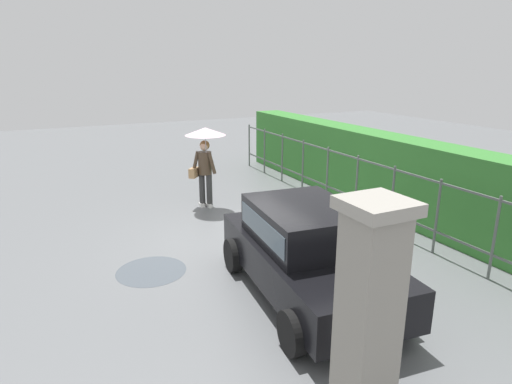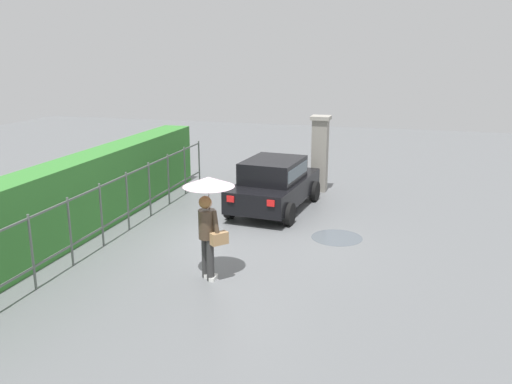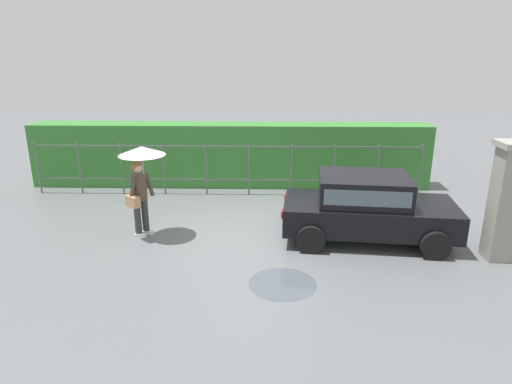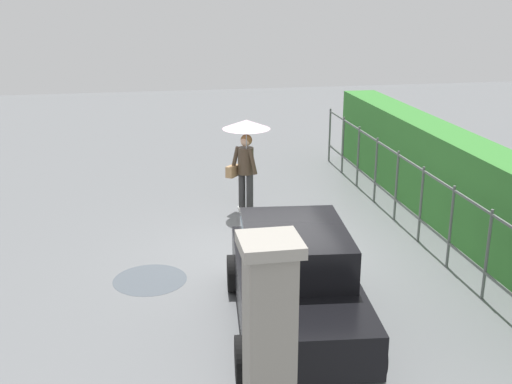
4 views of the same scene
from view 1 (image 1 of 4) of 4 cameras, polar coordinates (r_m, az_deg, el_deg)
ground_plane at (r=9.30m, az=-2.26°, el=-6.27°), size 40.00×40.00×0.00m
car at (r=6.96m, az=6.56°, el=-7.24°), size 3.86×2.15×1.48m
pedestrian at (r=11.10m, az=-6.69°, el=5.67°), size 1.02×1.02×2.07m
gate_pillar at (r=4.51m, az=14.40°, el=-15.39°), size 0.60×0.60×2.42m
fence_section at (r=11.25m, az=11.04°, el=1.89°), size 11.04×0.05×1.50m
hedge_row at (r=11.82m, az=14.89°, el=2.96°), size 11.99×0.90×1.90m
puddle_near at (r=8.20m, az=-13.48°, el=-9.97°), size 1.25×1.25×0.00m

